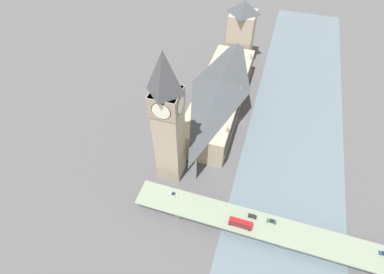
% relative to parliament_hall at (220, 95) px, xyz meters
% --- Properties ---
extents(ground_plane, '(600.00, 600.00, 0.00)m').
position_rel_parliament_hall_xyz_m(ground_plane, '(-17.29, 8.00, -12.86)').
color(ground_plane, '#4C4C4F').
extents(river_water, '(60.77, 360.00, 0.30)m').
position_rel_parliament_hall_xyz_m(river_water, '(-53.68, 8.00, -12.71)').
color(river_water, slate).
rests_on(river_water, ground_plane).
extents(parliament_hall, '(29.04, 102.45, 25.90)m').
position_rel_parliament_hall_xyz_m(parliament_hall, '(0.00, 0.00, 0.00)').
color(parliament_hall, tan).
rests_on(parliament_hall, ground_plane).
extents(clock_tower, '(14.17, 14.17, 80.57)m').
position_rel_parliament_hall_xyz_m(clock_tower, '(13.11, 61.70, 29.83)').
color(clock_tower, tan).
rests_on(clock_tower, ground_plane).
extents(victoria_tower, '(19.57, 19.57, 54.00)m').
position_rel_parliament_hall_xyz_m(victoria_tower, '(0.06, -65.01, 12.15)').
color(victoria_tower, tan).
rests_on(victoria_tower, ground_plane).
extents(road_bridge, '(153.55, 14.62, 6.30)m').
position_rel_parliament_hall_xyz_m(road_bridge, '(-53.68, 83.48, -7.71)').
color(road_bridge, '#5D6A59').
rests_on(road_bridge, ground_plane).
extents(double_decker_bus_mid, '(11.63, 2.56, 4.97)m').
position_rel_parliament_hall_xyz_m(double_decker_bus_mid, '(-31.88, 86.99, -3.82)').
color(double_decker_bus_mid, red).
rests_on(double_decker_bus_mid, road_bridge).
extents(car_northbound_tail, '(4.29, 1.91, 1.34)m').
position_rel_parliament_hall_xyz_m(car_northbound_tail, '(-36.83, 80.32, -5.88)').
color(car_northbound_tail, black).
rests_on(car_northbound_tail, road_bridge).
extents(car_southbound_lead, '(4.19, 1.83, 1.40)m').
position_rel_parliament_hall_xyz_m(car_southbound_lead, '(5.29, 80.30, -5.87)').
color(car_southbound_lead, silver).
rests_on(car_southbound_lead, road_bridge).
extents(car_southbound_mid, '(4.68, 1.83, 1.35)m').
position_rel_parliament_hall_xyz_m(car_southbound_mid, '(-46.38, 80.13, -5.88)').
color(car_southbound_mid, '#2D5638').
rests_on(car_southbound_mid, road_bridge).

